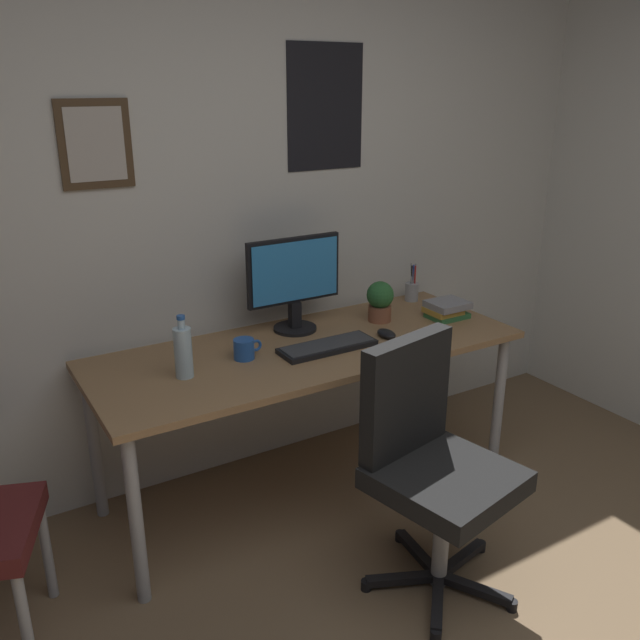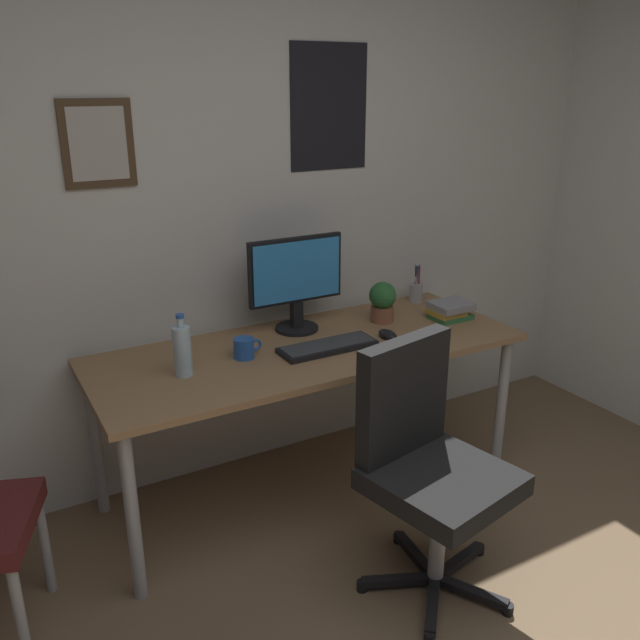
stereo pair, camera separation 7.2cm
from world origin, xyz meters
TOP-DOWN VIEW (x-y plane):
  - wall_back at (-0.00, 2.15)m, footprint 4.40×0.10m
  - desk at (0.22, 1.71)m, footprint 1.89×0.73m
  - office_chair at (0.30, 0.98)m, footprint 0.58×0.57m
  - monitor at (0.26, 1.91)m, footprint 0.46×0.20m
  - keyboard at (0.27, 1.63)m, footprint 0.43×0.15m
  - computer_mouse at (0.57, 1.61)m, footprint 0.06×0.11m
  - water_bottle at (-0.36, 1.68)m, footprint 0.07×0.07m
  - coffee_mug_near at (-0.08, 1.72)m, footprint 0.12×0.09m
  - potted_plant at (0.67, 1.81)m, footprint 0.13×0.13m
  - pen_cup at (1.00, 1.98)m, footprint 0.07×0.07m
  - book_stack_left at (0.97, 1.67)m, footprint 0.19×0.16m

SIDE VIEW (x-z plane):
  - office_chair at x=0.30m, z-range 0.05..1.00m
  - desk at x=0.22m, z-range 0.30..1.02m
  - keyboard at x=0.27m, z-range 0.72..0.75m
  - computer_mouse at x=0.57m, z-range 0.73..0.76m
  - coffee_mug_near at x=-0.08m, z-range 0.73..0.81m
  - book_stack_left at x=0.97m, z-range 0.73..0.81m
  - pen_cup at x=1.00m, z-range 0.68..0.88m
  - potted_plant at x=0.67m, z-range 0.73..0.93m
  - water_bottle at x=-0.36m, z-range 0.70..0.96m
  - monitor at x=0.26m, z-range 0.75..1.18m
  - wall_back at x=0.00m, z-range 0.00..2.60m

